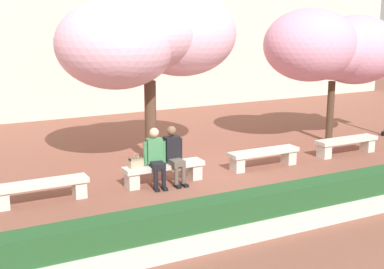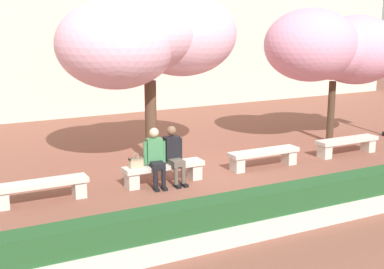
# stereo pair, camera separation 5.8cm
# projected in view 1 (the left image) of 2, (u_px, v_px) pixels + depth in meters

# --- Properties ---
(ground_plane) EXTENTS (100.00, 100.00, 0.00)m
(ground_plane) POSITION_uv_depth(u_px,v_px,m) (216.00, 175.00, 12.66)
(ground_plane) COLOR brown
(stone_bench_west_end) EXTENTS (1.88, 0.43, 0.45)m
(stone_bench_west_end) POSITION_uv_depth(u_px,v_px,m) (42.00, 188.00, 10.75)
(stone_bench_west_end) COLOR beige
(stone_bench_west_end) RESTS_ON ground
(stone_bench_near_west) EXTENTS (1.88, 0.43, 0.45)m
(stone_bench_near_west) POSITION_uv_depth(u_px,v_px,m) (164.00, 170.00, 11.98)
(stone_bench_near_west) COLOR beige
(stone_bench_near_west) RESTS_ON ground
(stone_bench_center) EXTENTS (1.88, 0.43, 0.45)m
(stone_bench_center) POSITION_uv_depth(u_px,v_px,m) (264.00, 156.00, 13.21)
(stone_bench_center) COLOR beige
(stone_bench_center) RESTS_ON ground
(stone_bench_near_east) EXTENTS (1.88, 0.43, 0.45)m
(stone_bench_near_east) POSITION_uv_depth(u_px,v_px,m) (346.00, 143.00, 14.43)
(stone_bench_near_east) COLOR beige
(stone_bench_near_east) RESTS_ON ground
(person_seated_left) EXTENTS (0.51, 0.72, 1.29)m
(person_seated_left) POSITION_uv_depth(u_px,v_px,m) (156.00, 155.00, 11.74)
(person_seated_left) COLOR black
(person_seated_left) RESTS_ON ground
(person_seated_right) EXTENTS (0.51, 0.69, 1.29)m
(person_seated_right) POSITION_uv_depth(u_px,v_px,m) (174.00, 153.00, 11.94)
(person_seated_right) COLOR black
(person_seated_right) RESTS_ON ground
(handbag) EXTENTS (0.30, 0.15, 0.34)m
(handbag) POSITION_uv_depth(u_px,v_px,m) (136.00, 162.00, 11.62)
(handbag) COLOR tan
(handbag) RESTS_ON stone_bench_near_west
(cherry_tree_main) EXTENTS (4.68, 3.02, 4.30)m
(cherry_tree_main) POSITION_uv_depth(u_px,v_px,m) (147.00, 38.00, 13.05)
(cherry_tree_main) COLOR #513828
(cherry_tree_main) RESTS_ON ground
(cherry_tree_secondary) EXTENTS (4.40, 2.46, 3.90)m
(cherry_tree_secondary) POSITION_uv_depth(u_px,v_px,m) (333.00, 48.00, 15.31)
(cherry_tree_secondary) COLOR #473323
(cherry_tree_secondary) RESTS_ON ground
(planter_hedge_foreground) EXTENTS (12.02, 0.50, 0.80)m
(planter_hedge_foreground) POSITION_uv_depth(u_px,v_px,m) (310.00, 203.00, 9.66)
(planter_hedge_foreground) COLOR beige
(planter_hedge_foreground) RESTS_ON ground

